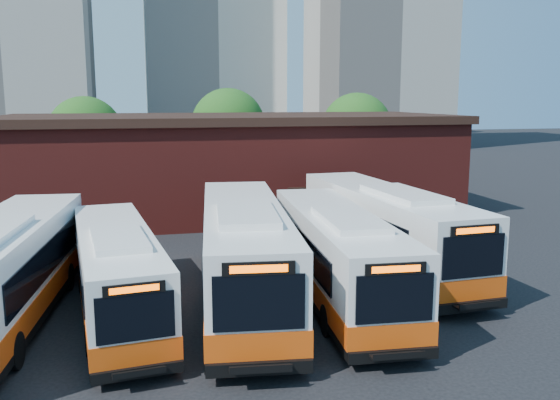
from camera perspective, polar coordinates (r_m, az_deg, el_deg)
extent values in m
plane|color=black|center=(20.91, 3.84, -11.19)|extent=(220.00, 220.00, 0.00)
cube|color=white|center=(21.73, -24.98, -6.09)|extent=(3.91, 12.88, 3.01)
cube|color=#E24B0E|center=(21.98, -24.81, -8.28)|extent=(3.97, 12.94, 0.74)
cube|color=black|center=(22.14, -24.71, -9.58)|extent=(3.96, 12.93, 0.26)
cube|color=black|center=(21.69, -21.23, -5.06)|extent=(1.01, 9.85, 1.11)
cylinder|color=black|center=(18.56, -24.24, -13.11)|extent=(0.44, 1.08, 1.06)
cylinder|color=black|center=(25.56, -25.20, -6.95)|extent=(0.44, 1.08, 1.06)
cylinder|color=black|center=(24.94, -19.80, -6.99)|extent=(0.44, 1.08, 1.06)
cube|color=white|center=(21.35, -15.47, -6.41)|extent=(3.66, 11.35, 2.65)
cube|color=#E24B0E|center=(21.57, -15.37, -8.37)|extent=(3.71, 11.41, 0.65)
cube|color=black|center=(21.72, -15.32, -9.54)|extent=(3.70, 11.40, 0.23)
cube|color=black|center=(15.96, -13.73, -10.94)|extent=(2.01, 0.29, 1.25)
cube|color=black|center=(15.70, -13.85, -8.31)|extent=(1.58, 0.24, 0.30)
cube|color=#FF5905|center=(15.67, -13.83, -8.35)|extent=(1.25, 0.17, 0.17)
cube|color=black|center=(16.49, -13.49, -15.85)|extent=(2.37, 0.41, 0.30)
cube|color=black|center=(16.26, -13.41, -15.87)|extent=(1.38, 0.51, 0.06)
cube|color=black|center=(16.08, -13.35, -15.91)|extent=(1.34, 0.19, 0.17)
cube|color=black|center=(21.59, -18.79, -5.70)|extent=(1.06, 8.65, 0.98)
cube|color=black|center=(21.76, -12.40, -5.28)|extent=(1.06, 8.65, 0.98)
cube|color=white|center=(19.65, -15.30, -3.53)|extent=(2.06, 4.07, 0.20)
cylinder|color=black|center=(18.70, -17.80, -12.73)|extent=(0.40, 0.96, 0.93)
cylinder|color=black|center=(18.87, -11.12, -12.22)|extent=(0.40, 0.96, 0.93)
cylinder|color=black|center=(24.49, -18.47, -7.37)|extent=(0.40, 0.96, 0.93)
cylinder|color=black|center=(24.62, -13.44, -7.03)|extent=(0.40, 0.96, 0.93)
cube|color=white|center=(21.95, -3.50, -4.77)|extent=(4.35, 13.54, 3.16)
cube|color=#E24B0E|center=(22.20, -3.48, -7.05)|extent=(4.42, 13.60, 0.78)
cube|color=black|center=(22.36, -3.46, -8.41)|extent=(4.40, 13.59, 0.28)
cube|color=black|center=(15.48, -2.04, -9.87)|extent=(2.39, 0.35, 1.50)
cube|color=black|center=(15.19, -2.06, -6.61)|extent=(1.88, 0.29, 0.35)
cube|color=#FF5905|center=(15.15, -2.05, -6.65)|extent=(1.49, 0.20, 0.20)
cube|color=black|center=(16.10, -1.98, -15.90)|extent=(2.82, 0.48, 0.35)
cube|color=black|center=(15.83, -1.90, -15.93)|extent=(1.65, 0.61, 0.07)
cube|color=black|center=(15.61, -1.84, -15.99)|extent=(1.60, 0.23, 0.20)
cube|color=black|center=(22.28, -7.29, -3.81)|extent=(1.26, 10.31, 1.16)
cube|color=black|center=(22.43, 0.11, -3.63)|extent=(1.26, 10.31, 1.16)
cube|color=white|center=(19.96, -3.27, -1.26)|extent=(2.45, 4.85, 0.24)
cylinder|color=black|center=(18.77, -6.76, -11.93)|extent=(0.48, 1.14, 1.11)
cylinder|color=black|center=(18.93, 1.18, -11.66)|extent=(0.48, 1.14, 1.11)
cylinder|color=black|center=(25.71, -6.80, -5.90)|extent=(0.48, 1.14, 1.11)
cylinder|color=black|center=(25.83, -1.08, -5.76)|extent=(0.48, 1.14, 1.11)
cube|color=white|center=(22.33, 5.49, -4.97)|extent=(3.45, 12.35, 2.90)
cube|color=#E24B0E|center=(22.56, 5.45, -7.03)|extent=(3.51, 12.41, 0.71)
cube|color=black|center=(22.71, 5.43, -8.26)|extent=(3.50, 12.40, 0.25)
cube|color=black|center=(16.66, 10.98, -9.29)|extent=(2.20, 0.22, 1.37)
cube|color=black|center=(16.40, 11.09, -6.51)|extent=(1.73, 0.18, 0.33)
cube|color=#FF5905|center=(16.36, 11.13, -6.54)|extent=(1.37, 0.12, 0.18)
cube|color=black|center=(17.20, 10.87, -14.48)|extent=(2.60, 0.33, 0.33)
cube|color=black|center=(16.96, 11.16, -14.48)|extent=(1.50, 0.49, 0.06)
cube|color=black|center=(16.78, 11.39, -14.50)|extent=(1.47, 0.15, 0.18)
cube|color=black|center=(22.35, 1.95, -4.18)|extent=(0.73, 9.49, 1.07)
cube|color=black|center=(23.01, 8.43, -3.88)|extent=(0.73, 9.49, 1.07)
cube|color=white|center=(20.55, 6.65, -1.85)|extent=(2.06, 4.38, 0.22)
cylinder|color=black|center=(19.26, 4.66, -11.45)|extent=(0.40, 1.04, 1.02)
cylinder|color=black|center=(19.94, 11.35, -10.87)|extent=(0.40, 1.04, 1.02)
cylinder|color=black|center=(25.49, 0.99, -6.08)|extent=(0.40, 1.04, 1.02)
cylinder|color=black|center=(26.00, 6.11, -5.82)|extent=(0.40, 1.04, 1.02)
cube|color=white|center=(26.56, 10.02, -2.42)|extent=(3.51, 13.18, 3.10)
cube|color=#E24B0E|center=(26.76, 9.97, -4.30)|extent=(3.57, 13.24, 0.76)
cube|color=black|center=(26.90, 9.93, -5.42)|extent=(3.55, 13.23, 0.27)
cube|color=black|center=(21.02, 18.11, -5.17)|extent=(2.36, 0.20, 1.47)
cube|color=black|center=(20.80, 18.26, -2.77)|extent=(1.85, 0.17, 0.35)
cube|color=#FF5905|center=(20.77, 18.32, -2.79)|extent=(1.47, 0.10, 0.20)
cube|color=black|center=(21.47, 17.96, -9.70)|extent=(2.78, 0.31, 0.35)
cube|color=black|center=(21.24, 18.37, -9.63)|extent=(1.60, 0.50, 0.07)
cube|color=black|center=(21.07, 18.69, -9.59)|extent=(1.58, 0.13, 0.20)
cube|color=black|center=(26.29, 6.86, -1.80)|extent=(0.63, 10.16, 1.14)
cube|color=black|center=(27.53, 12.27, -1.43)|extent=(0.63, 10.16, 1.14)
cube|color=white|center=(24.84, 11.82, 0.57)|extent=(2.14, 4.67, 0.24)
cylinder|color=black|center=(23.18, 11.25, -7.81)|extent=(0.41, 1.11, 1.09)
cylinder|color=black|center=(24.42, 16.51, -7.12)|extent=(0.41, 1.11, 1.09)
cylinder|color=black|center=(29.46, 4.71, -3.86)|extent=(0.41, 1.11, 1.09)
cylinder|color=black|center=(30.45, 9.12, -3.50)|extent=(0.41, 1.11, 1.09)
imported|color=#111632|center=(18.32, 8.29, -11.56)|extent=(0.52, 0.68, 1.68)
cube|color=maroon|center=(39.32, -4.81, 3.22)|extent=(28.00, 12.00, 6.00)
cube|color=black|center=(39.08, -4.88, 7.81)|extent=(28.60, 12.60, 0.50)
cube|color=black|center=(34.35, 1.72, -0.74)|extent=(1.20, 0.08, 2.40)
cylinder|color=#382314|center=(51.15, -18.03, 2.43)|extent=(0.36, 0.36, 2.70)
sphere|color=#1C4F16|center=(50.86, -18.22, 6.12)|extent=(6.00, 6.00, 6.00)
cylinder|color=#382314|center=(53.54, -4.95, 3.32)|extent=(0.36, 0.36, 2.95)
sphere|color=#1C4F16|center=(53.26, -5.01, 7.18)|extent=(6.56, 6.56, 6.56)
cylinder|color=#382314|center=(53.43, 7.30, 3.18)|extent=(0.36, 0.36, 2.81)
sphere|color=#1C4F16|center=(53.15, 7.38, 6.86)|extent=(6.24, 6.24, 6.24)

